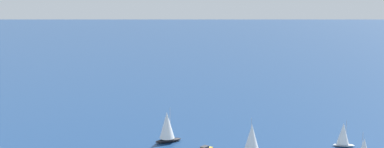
{
  "coord_description": "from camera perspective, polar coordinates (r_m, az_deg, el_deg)",
  "views": [
    {
      "loc": [
        -129.6,
        -16.46,
        50.74
      ],
      "look_at": [
        0.12,
        -0.6,
        28.36
      ],
      "focal_mm": 42.66,
      "sensor_mm": 36.0,
      "label": 1
    }
  ],
  "objects": [
    {
      "name": "sailboat_outer_ring_c",
      "position": [
        164.57,
        18.39,
        -7.2
      ],
      "size": [
        4.04,
        7.28,
        9.36
      ],
      "color": "white",
      "rests_on": "ground_plane"
    },
    {
      "name": "sailboat_ahead",
      "position": [
        141.44,
        7.46,
        -8.63
      ],
      "size": [
        11.22,
        6.74,
        14.08
      ],
      "color": "#23478C",
      "rests_on": "ground_plane"
    },
    {
      "name": "sailboat_mid_cluster",
      "position": [
        160.57,
        -3.13,
        -6.61
      ],
      "size": [
        7.54,
        9.57,
        12.37
      ],
      "color": "black",
      "rests_on": "ground_plane"
    }
  ]
}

